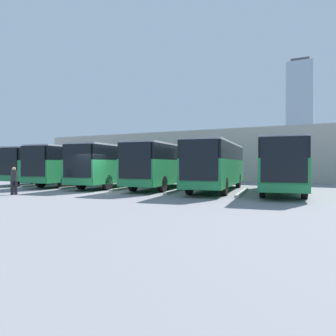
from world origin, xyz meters
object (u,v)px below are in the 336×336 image
object	(u,v)px
bus_4	(77,164)
pedestrian	(14,180)
bus_1	(217,164)
bus_3	(116,164)
bus_2	(165,164)
bus_5	(51,164)
bus_0	(283,164)

from	to	relation	value
bus_4	pedestrian	distance (m)	9.13
bus_1	bus_3	world-z (taller)	same
bus_2	bus_5	distance (m)	12.87
bus_5	bus_3	bearing A→B (deg)	163.77
bus_0	bus_4	distance (m)	17.14
bus_2	bus_5	bearing A→B (deg)	-12.39
bus_5	pedestrian	distance (m)	12.09
bus_2	bus_3	distance (m)	4.30
bus_0	bus_5	bearing A→B (deg)	-11.35
bus_4	bus_3	bearing A→B (deg)	169.96
bus_0	bus_2	bearing A→B (deg)	-9.77
bus_2	bus_4	size ratio (longest dim) A/B	1.00
pedestrian	bus_0	bearing A→B (deg)	-26.46
bus_0	bus_5	distance (m)	21.43
bus_2	bus_5	xyz separation A→B (m)	(12.85, -0.69, 0.00)
bus_1	bus_0	bearing A→B (deg)	174.08
bus_1	pedestrian	xyz separation A→B (m)	(9.74, 8.51, -0.94)
bus_4	bus_2	bearing A→B (deg)	172.65
bus_0	bus_2	xyz separation A→B (m)	(8.57, -0.07, 0.00)
bus_2	bus_3	world-z (taller)	same
bus_0	pedestrian	world-z (taller)	bus_0
bus_0	pedestrian	bearing A→B (deg)	22.67
bus_0	pedestrian	xyz separation A→B (m)	(14.03, 8.76, -0.94)
bus_5	pedestrian	world-z (taller)	bus_5
bus_2	bus_4	xyz separation A→B (m)	(8.57, 0.30, 0.00)
bus_0	bus_2	world-z (taller)	same
bus_2	pedestrian	distance (m)	10.42
bus_0	bus_4	bearing A→B (deg)	-8.56
bus_3	bus_5	world-z (taller)	same
bus_0	bus_1	size ratio (longest dim) A/B	1.00
bus_3	bus_0	bearing A→B (deg)	171.93
pedestrian	bus_2	bearing A→B (deg)	-0.17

